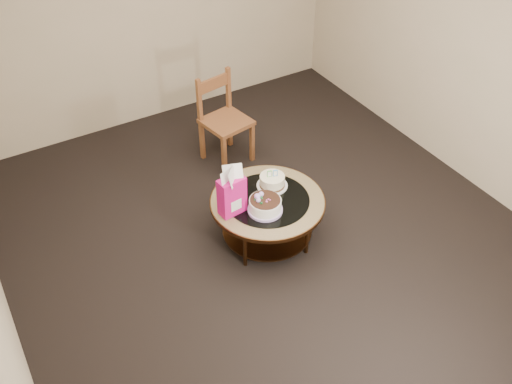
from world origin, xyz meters
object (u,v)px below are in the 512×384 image
decorated_cake (265,206)px  gift_bag (232,191)px  cream_cake (272,181)px  coffee_table (267,206)px  dining_chair (224,119)px

decorated_cake → gift_bag: 0.32m
cream_cake → gift_bag: size_ratio=0.62×
cream_cake → coffee_table: bearing=-114.9°
cream_cake → gift_bag: gift_bag is taller
cream_cake → dining_chair: size_ratio=0.29×
coffee_table → dining_chair: (0.26, 1.30, 0.11)m
coffee_table → cream_cake: bearing=46.0°
decorated_cake → gift_bag: (-0.24, 0.14, 0.17)m
cream_cake → gift_bag: (-0.47, -0.12, 0.17)m
cream_cake → decorated_cake: bearing=-113.2°
cream_cake → gift_bag: 0.52m
decorated_cake → dining_chair: 1.46m
cream_cake → dining_chair: 1.17m
decorated_cake → dining_chair: (0.36, 1.41, -0.03)m
gift_bag → cream_cake: bearing=7.9°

